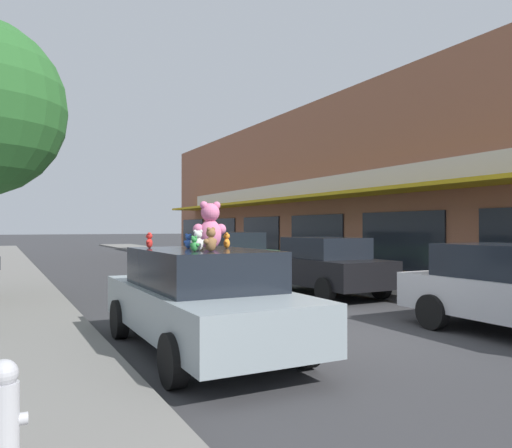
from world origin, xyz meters
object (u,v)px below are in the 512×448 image
(plush_art_car, at_px, (201,298))
(teddy_bear_green, at_px, (194,244))
(teddy_bear_brown, at_px, (211,240))
(teddy_bear_giant, at_px, (210,226))
(teddy_bear_red, at_px, (149,241))
(fire_hydrant, at_px, (3,414))
(teddy_bear_yellow, at_px, (200,239))
(parked_car_far_right, at_px, (232,253))
(parked_car_far_center, at_px, (325,265))
(teddy_bear_orange, at_px, (227,241))
(teddy_bear_white, at_px, (198,241))
(teddy_bear_blue, at_px, (188,241))

(plush_art_car, xyz_separation_m, teddy_bear_green, (-0.33, -0.61, 0.83))
(teddy_bear_brown, bearing_deg, teddy_bear_giant, -136.40)
(teddy_bear_red, relative_size, fire_hydrant, 0.32)
(teddy_bear_yellow, bearing_deg, parked_car_far_right, -162.86)
(teddy_bear_giant, xyz_separation_m, parked_car_far_center, (5.11, 4.24, -1.06))
(teddy_bear_orange, height_order, teddy_bear_brown, teddy_bear_brown)
(teddy_bear_giant, bearing_deg, teddy_bear_brown, 71.40)
(plush_art_car, height_order, teddy_bear_orange, teddy_bear_orange)
(teddy_bear_yellow, bearing_deg, teddy_bear_red, -88.81)
(teddy_bear_green, distance_m, teddy_bear_white, 0.25)
(teddy_bear_green, distance_m, teddy_bear_red, 1.43)
(teddy_bear_yellow, bearing_deg, teddy_bear_green, 18.16)
(teddy_bear_blue, xyz_separation_m, parked_car_far_center, (5.32, 3.86, -0.83))
(teddy_bear_brown, height_order, fire_hydrant, teddy_bear_brown)
(teddy_bear_orange, bearing_deg, teddy_bear_blue, -83.37)
(teddy_bear_giant, bearing_deg, teddy_bear_orange, -150.88)
(teddy_bear_blue, bearing_deg, teddy_bear_yellow, 178.15)
(teddy_bear_brown, distance_m, fire_hydrant, 3.64)
(plush_art_car, relative_size, teddy_bear_brown, 14.13)
(teddy_bear_orange, bearing_deg, teddy_bear_yellow, -69.93)
(teddy_bear_red, relative_size, parked_car_far_right, 0.05)
(parked_car_far_center, xyz_separation_m, fire_hydrant, (-7.93, -7.24, -0.30))
(teddy_bear_orange, relative_size, teddy_bear_red, 1.00)
(teddy_bear_brown, xyz_separation_m, teddy_bear_white, (-0.07, 0.31, -0.02))
(teddy_bear_yellow, relative_size, parked_car_far_center, 0.07)
(teddy_bear_white, bearing_deg, teddy_bear_green, 75.10)
(teddy_bear_white, relative_size, parked_car_far_right, 0.06)
(plush_art_car, xyz_separation_m, teddy_bear_yellow, (0.07, 0.20, 0.87))
(teddy_bear_yellow, xyz_separation_m, parked_car_far_right, (5.18, 10.10, -0.82))
(teddy_bear_white, height_order, fire_hydrant, teddy_bear_white)
(teddy_bear_orange, height_order, parked_car_far_right, teddy_bear_orange)
(teddy_bear_giant, distance_m, teddy_bear_blue, 0.49)
(teddy_bear_blue, xyz_separation_m, fire_hydrant, (-2.61, -3.37, -1.13))
(teddy_bear_yellow, distance_m, teddy_bear_white, 0.65)
(teddy_bear_orange, relative_size, parked_car_far_center, 0.06)
(parked_car_far_center, relative_size, fire_hydrant, 5.10)
(teddy_bear_giant, relative_size, parked_car_far_right, 0.16)
(teddy_bear_yellow, distance_m, fire_hydrant, 4.39)
(plush_art_car, relative_size, teddy_bear_blue, 20.09)
(teddy_bear_giant, relative_size, teddy_bear_yellow, 2.40)
(parked_car_far_center, bearing_deg, teddy_bear_green, -139.11)
(teddy_bear_white, bearing_deg, plush_art_car, -98.97)
(plush_art_car, height_order, teddy_bear_blue, teddy_bear_blue)
(teddy_bear_giant, xyz_separation_m, fire_hydrant, (-2.82, -2.99, -1.36))
(plush_art_car, bearing_deg, parked_car_far_center, 38.97)
(teddy_bear_blue, bearing_deg, parked_car_far_center, -97.22)
(parked_car_far_right, xyz_separation_m, fire_hydrant, (-7.93, -13.32, -0.34))
(teddy_bear_yellow, xyz_separation_m, teddy_bear_blue, (-0.14, 0.16, -0.03))
(teddy_bear_giant, height_order, teddy_bear_green, teddy_bear_giant)
(teddy_bear_brown, relative_size, parked_car_far_right, 0.07)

